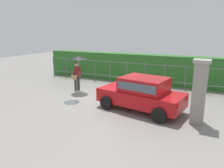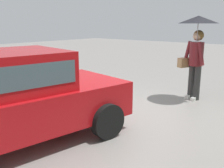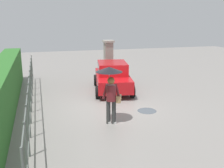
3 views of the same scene
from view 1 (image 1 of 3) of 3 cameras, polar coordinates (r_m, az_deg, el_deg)
name	(u,v)px [view 1 (image 1 of 3)]	position (r m, az deg, el deg)	size (l,w,h in m)	color
ground_plane	(100,98)	(11.07, -3.25, -3.80)	(40.00, 40.00, 0.00)	gray
car	(142,92)	(9.28, 8.08, -2.26)	(3.94, 2.39, 1.48)	#B71116
pedestrian	(77,66)	(12.08, -9.37, 4.79)	(0.94, 0.94, 2.06)	#333333
gate_pillar	(199,91)	(8.41, 22.53, -1.86)	(0.60, 0.60, 2.42)	gray
fence_section	(127,72)	(13.73, 4.03, 3.26)	(12.13, 0.05, 1.50)	#59605B
hedge_row	(132,68)	(14.68, 5.54, 4.43)	(13.08, 0.90, 1.90)	#2D6B28
puddle_near	(72,102)	(10.57, -10.89, -4.90)	(0.78, 0.78, 0.00)	#4C545B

